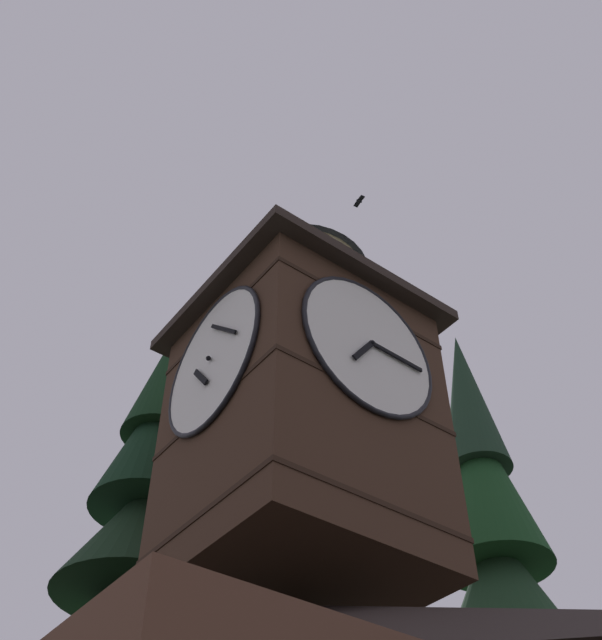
% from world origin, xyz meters
% --- Properties ---
extents(clock_tower, '(4.90, 4.90, 9.00)m').
position_xyz_m(clock_tower, '(1.41, 0.33, 11.12)').
color(clock_tower, '#422B1E').
rests_on(clock_tower, building_main).
extents(flying_bird_high, '(0.22, 0.50, 0.11)m').
position_xyz_m(flying_bird_high, '(-1.66, -0.67, 21.27)').
color(flying_bird_high, black).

